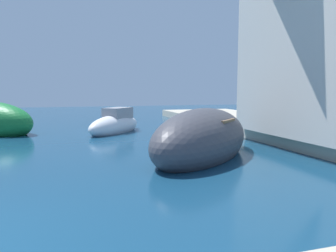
{
  "coord_description": "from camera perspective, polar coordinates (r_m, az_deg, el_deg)",
  "views": [
    {
      "loc": [
        2.39,
        -4.65,
        2.17
      ],
      "look_at": [
        7.05,
        10.66,
        0.4
      ],
      "focal_mm": 34.52,
      "sensor_mm": 36.0,
      "label": 1
    }
  ],
  "objects": [
    {
      "name": "quay_promenade",
      "position": [
        5.07,
        7.02,
        -16.0
      ],
      "size": [
        44.0,
        32.0,
        0.5
      ],
      "color": "#BCB29E",
      "rests_on": "ground"
    },
    {
      "name": "moored_boat_4",
      "position": [
        10.61,
        6.1,
        -2.4
      ],
      "size": [
        5.62,
        5.61,
        2.06
      ],
      "rotation": [
        0.0,
        0.0,
        0.78
      ],
      "color": "#3F3F47",
      "rests_on": "ground"
    },
    {
      "name": "moored_boat_5",
      "position": [
        16.97,
        -9.32,
        0.26
      ],
      "size": [
        3.68,
        4.13,
        1.53
      ],
      "rotation": [
        0.0,
        0.0,
        4.03
      ],
      "color": "white",
      "rests_on": "ground"
    }
  ]
}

